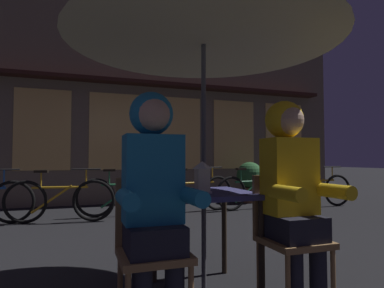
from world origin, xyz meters
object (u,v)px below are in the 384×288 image
at_px(cafe_table, 204,205).
at_px(potted_plant, 250,178).
at_px(bicycle_furthest, 317,190).
at_px(chair_right, 287,231).
at_px(person_left_hooded, 154,183).
at_px(bicycle_third, 126,196).
at_px(chair_left, 151,242).
at_px(bicycle_second, 60,200).
at_px(lantern, 202,176).
at_px(bicycle_fifth, 253,191).
at_px(patio_umbrella, 203,21).
at_px(bicycle_fourth, 195,193).
at_px(person_right_hooded, 292,180).

xyz_separation_m(cafe_table, potted_plant, (2.79, 4.33, -0.09)).
height_order(bicycle_furthest, potted_plant, potted_plant).
bearing_deg(chair_right, bicycle_furthest, 47.89).
height_order(person_left_hooded, bicycle_third, person_left_hooded).
xyz_separation_m(chair_left, bicycle_furthest, (4.22, 3.60, -0.14)).
relative_size(bicycle_second, bicycle_furthest, 0.99).
height_order(lantern, person_left_hooded, person_left_hooded).
distance_m(cafe_table, potted_plant, 5.15).
bearing_deg(bicycle_third, lantern, -88.88).
relative_size(person_left_hooded, bicycle_fifth, 0.84).
xyz_separation_m(patio_umbrella, bicycle_third, (-0.12, 3.47, -1.71)).
relative_size(bicycle_third, bicycle_fourth, 1.01).
bearing_deg(bicycle_fourth, patio_umbrella, -108.45).
bearing_deg(cafe_table, lantern, -116.72).
xyz_separation_m(bicycle_third, bicycle_fifth, (2.48, -0.04, 0.00)).
relative_size(bicycle_third, bicycle_fifth, 1.00).
distance_m(person_right_hooded, bicycle_fifth, 4.31).
distance_m(chair_left, bicycle_fourth, 4.15).
xyz_separation_m(chair_left, bicycle_fourth, (1.63, 3.81, -0.14)).
distance_m(bicycle_fourth, bicycle_fifth, 1.21).
distance_m(chair_right, person_right_hooded, 0.36).
distance_m(lantern, potted_plant, 5.27).
bearing_deg(bicycle_second, chair_right, -65.18).
height_order(person_left_hooded, bicycle_fifth, person_left_hooded).
height_order(cafe_table, bicycle_furthest, bicycle_furthest).
xyz_separation_m(bicycle_fifth, potted_plant, (0.43, 0.91, 0.20)).
height_order(lantern, person_right_hooded, person_right_hooded).
bearing_deg(chair_right, person_right_hooded, -90.00).
xyz_separation_m(patio_umbrella, chair_left, (-0.48, -0.37, -1.57)).
relative_size(lantern, bicycle_furthest, 0.14).
bearing_deg(lantern, chair_right, -26.77).
relative_size(person_right_hooded, bicycle_second, 0.84).
distance_m(person_left_hooded, bicycle_fourth, 4.22).
bearing_deg(patio_umbrella, bicycle_second, 110.10).
height_order(chair_right, bicycle_furthest, chair_right).
distance_m(person_right_hooded, bicycle_second, 4.02).
xyz_separation_m(chair_right, person_right_hooded, (0.00, -0.06, 0.36)).
relative_size(bicycle_furthest, potted_plant, 1.83).
relative_size(bicycle_second, potted_plant, 1.81).
relative_size(person_right_hooded, bicycle_furthest, 0.83).
xyz_separation_m(chair_left, potted_plant, (3.27, 4.70, 0.05)).
height_order(chair_right, bicycle_fourth, chair_right).
bearing_deg(bicycle_fifth, lantern, -124.38).
xyz_separation_m(bicycle_second, bicycle_fourth, (2.32, 0.24, 0.00)).
xyz_separation_m(lantern, bicycle_furthest, (3.79, 3.33, -0.51)).
relative_size(cafe_table, bicycle_fourth, 0.45).
xyz_separation_m(cafe_table, bicycle_second, (-1.17, 3.20, -0.29)).
height_order(bicycle_fifth, potted_plant, potted_plant).
bearing_deg(person_left_hooded, person_right_hooded, 0.00).
xyz_separation_m(chair_right, bicycle_fifth, (1.88, 3.79, -0.14)).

